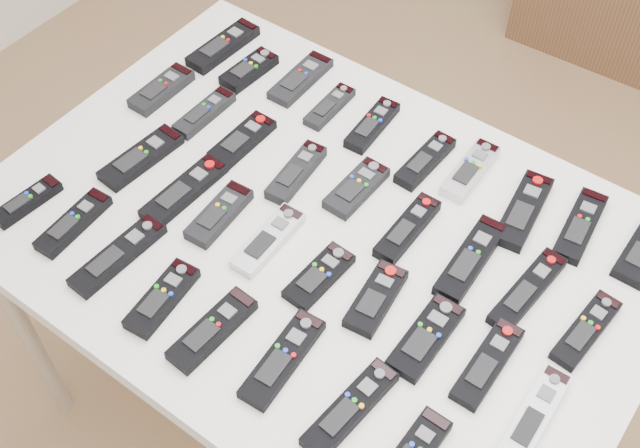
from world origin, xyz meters
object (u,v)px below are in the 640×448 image
Objects in this scene: remote_11 at (204,113)px; remote_25 at (426,337)px; remote_6 at (470,170)px; remote_4 at (372,125)px; remote_3 at (330,107)px; remote_31 at (162,298)px; remote_19 at (141,157)px; remote_0 at (223,46)px; remote_16 at (471,259)px; remote_13 at (296,173)px; remote_28 at (27,201)px; remote_21 at (219,214)px; remote_22 at (268,240)px; remote_23 at (319,276)px; remote_32 at (212,330)px; remote_10 at (162,89)px; remote_30 at (118,255)px; remote_15 at (407,229)px; remote_14 at (356,188)px; remote_27 at (534,417)px; remote_7 at (524,210)px; remote_29 at (74,223)px; remote_1 at (249,70)px; remote_2 at (301,79)px; remote_18 at (586,330)px; remote_5 at (425,161)px; remote_8 at (580,226)px; remote_33 at (283,359)px; table at (320,249)px; remote_17 at (527,290)px; remote_26 at (487,363)px; remote_12 at (242,140)px; remote_24 at (376,298)px; remote_20 at (184,191)px; remote_34 at (350,409)px.

remote_25 is (0.67, -0.19, -0.00)m from remote_11.
remote_4 is at bearing -179.54° from remote_6.
remote_3 is 0.89× the size of remote_31.
remote_25 is at bearing 3.00° from remote_19.
remote_0 is 0.78m from remote_16.
remote_28 is (-0.37, -0.37, -0.00)m from remote_13.
remote_21 is 0.90× the size of remote_22.
remote_19 is (-0.22, -0.35, 0.00)m from remote_3.
remote_23 is 0.21m from remote_32.
remote_10 reaches higher than remote_30.
remote_15 is 1.11× the size of remote_21.
remote_14 is 0.55m from remote_27.
remote_7 is at bearing 0.41° from remote_0.
remote_6 is 0.78m from remote_29.
remote_28 is at bearing -152.63° from remote_21.
remote_1 is 0.97m from remote_27.
remote_2 is at bearing 98.30° from remote_31.
remote_30 reaches higher than remote_18.
remote_25 is at bearing -98.15° from remote_7.
remote_5 is 0.48m from remote_11.
remote_1 is at bearing 172.08° from remote_7.
remote_6 is at bearing 173.75° from remote_8.
remote_19 is (-0.40, -0.19, -0.00)m from remote_14.
remote_18 is at bearing 38.36° from remote_33.
remote_25 is 0.69m from remote_29.
remote_16 reaches higher than remote_11.
table is 0.40m from remote_17.
remote_26 and remote_27 have the same top height.
remote_12 is 0.46m from remote_32.
remote_12 is at bearing 161.07° from table.
remote_12 is 0.21m from remote_19.
remote_27 is 0.41m from remote_33.
remote_30 is (-0.43, -0.20, -0.00)m from remote_24.
remote_17 is 1.35× the size of remote_23.
remote_20 is 0.77m from remote_27.
remote_27 is at bearing -51.09° from remote_6.
remote_11 is at bearing 176.90° from remote_16.
remote_10 is at bearing 168.32° from table.
remote_10 is at bearing -165.62° from remote_6.
remote_0 is 0.96× the size of remote_16.
remote_23 is at bearing 142.63° from remote_34.
remote_11 and remote_29 have the same top height.
remote_6 is (0.55, 0.03, 0.00)m from remote_1.
remote_29 is (-0.65, -0.37, -0.00)m from remote_16.
remote_7 is 0.76m from remote_30.
remote_24 is 0.29m from remote_32.
remote_7 is (0.68, -0.00, 0.00)m from remote_1.
remote_10 is 0.89× the size of remote_32.
remote_14 is 1.07× the size of remote_28.
remote_5 is at bearing 137.60° from remote_27.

